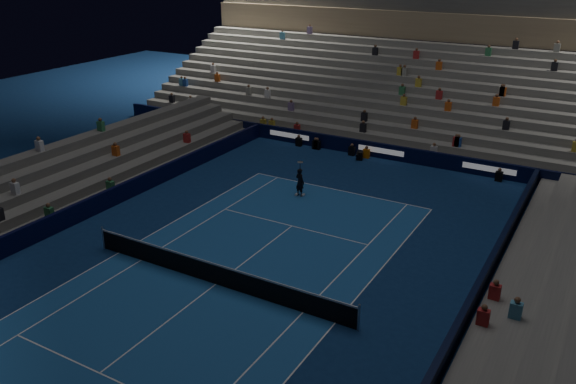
% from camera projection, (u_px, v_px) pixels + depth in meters
% --- Properties ---
extents(ground, '(90.00, 90.00, 0.00)m').
position_uv_depth(ground, '(216.00, 284.00, 24.35)').
color(ground, navy).
rests_on(ground, ground).
extents(court_surface, '(10.97, 23.77, 0.01)m').
position_uv_depth(court_surface, '(216.00, 284.00, 24.34)').
color(court_surface, '#1A4F94').
rests_on(court_surface, ground).
extents(sponsor_barrier_far, '(44.00, 0.25, 1.00)m').
position_uv_depth(sponsor_barrier_far, '(382.00, 151.00, 38.98)').
color(sponsor_barrier_far, black).
rests_on(sponsor_barrier_far, ground).
extents(sponsor_barrier_east, '(0.25, 37.00, 1.00)m').
position_uv_depth(sponsor_barrier_east, '(449.00, 347.00, 19.69)').
color(sponsor_barrier_east, black).
rests_on(sponsor_barrier_east, ground).
extents(sponsor_barrier_west, '(0.25, 37.00, 1.00)m').
position_uv_depth(sponsor_barrier_west, '(55.00, 223.00, 28.62)').
color(sponsor_barrier_west, black).
rests_on(sponsor_barrier_west, ground).
extents(grandstand_main, '(44.00, 15.20, 11.20)m').
position_uv_depth(grandstand_main, '(429.00, 82.00, 45.42)').
color(grandstand_main, slate).
rests_on(grandstand_main, ground).
extents(grandstand_east, '(5.00, 37.00, 2.50)m').
position_uv_depth(grandstand_east, '(563.00, 371.00, 17.93)').
color(grandstand_east, slate).
rests_on(grandstand_east, ground).
extents(grandstand_west, '(5.00, 37.00, 2.50)m').
position_uv_depth(grandstand_west, '(7.00, 201.00, 30.06)').
color(grandstand_west, slate).
rests_on(grandstand_west, ground).
extents(tennis_net, '(12.90, 0.10, 1.10)m').
position_uv_depth(tennis_net, '(215.00, 274.00, 24.15)').
color(tennis_net, '#B2B2B7').
rests_on(tennis_net, ground).
extents(tennis_player, '(0.68, 0.54, 1.63)m').
position_uv_depth(tennis_player, '(300.00, 182.00, 32.83)').
color(tennis_player, black).
rests_on(tennis_player, ground).
extents(broadcast_camera, '(0.52, 0.90, 0.54)m').
position_uv_depth(broadcast_camera, '(359.00, 156.00, 38.73)').
color(broadcast_camera, black).
rests_on(broadcast_camera, ground).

